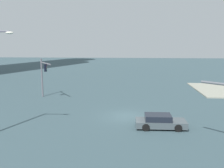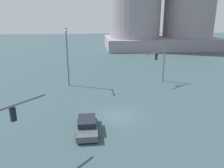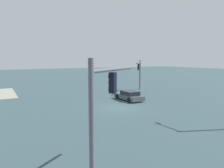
% 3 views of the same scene
% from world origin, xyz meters
% --- Properties ---
extents(ground_plane, '(193.16, 193.16, 0.00)m').
position_xyz_m(ground_plane, '(0.00, 0.00, 0.00)').
color(ground_plane, '#364C52').
extents(traffic_signal_near_corner, '(3.52, 2.53, 5.25)m').
position_xyz_m(traffic_signal_near_corner, '(7.67, 11.23, 3.45)').
color(traffic_signal_near_corner, slate).
rests_on(traffic_signal_near_corner, ground).
extents(sedan_car_approaching, '(1.95, 4.37, 1.21)m').
position_xyz_m(sedan_car_approaching, '(-3.28, -2.97, 0.57)').
color(sedan_car_approaching, '#444F53').
rests_on(sedan_car_approaching, ground).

